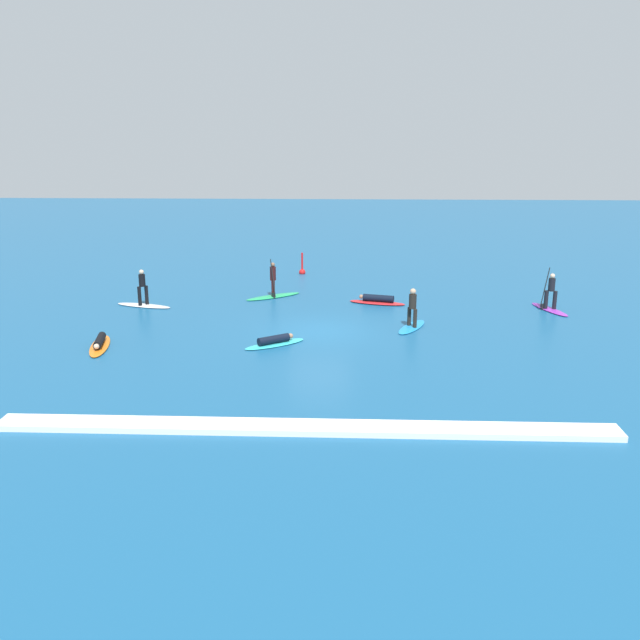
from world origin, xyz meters
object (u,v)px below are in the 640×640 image
marker_buoy (302,270)px  surfer_on_red_board (377,301)px  surfer_on_blue_board (412,316)px  surfer_on_white_board (143,297)px  surfer_on_teal_board (275,342)px  surfer_on_green_board (273,289)px  surfer_on_purple_board (550,300)px  surfer_on_orange_board (100,344)px

marker_buoy → surfer_on_red_board: bearing=-59.9°
surfer_on_blue_board → marker_buoy: surfer_on_blue_board is taller
surfer_on_white_board → surfer_on_teal_board: surfer_on_white_board is taller
surfer_on_red_board → surfer_on_green_board: bearing=2.5°
surfer_on_teal_board → surfer_on_green_board: bearing=61.3°
surfer_on_red_board → surfer_on_green_board: (-5.31, 1.19, 0.29)m
surfer_on_red_board → marker_buoy: (-4.21, 7.27, 0.07)m
surfer_on_blue_board → surfer_on_purple_board: bearing=141.3°
surfer_on_red_board → surfer_on_white_board: (-11.43, -1.00, 0.30)m
surfer_on_red_board → surfer_on_white_board: 11.48m
surfer_on_white_board → surfer_on_red_board: bearing=21.3°
surfer_on_red_board → surfer_on_teal_board: 8.27m
surfer_on_red_board → surfer_on_purple_board: surfer_on_purple_board is taller
surfer_on_orange_board → surfer_on_red_board: 13.57m
surfer_on_orange_board → surfer_on_teal_board: size_ratio=1.17×
surfer_on_white_board → marker_buoy: size_ratio=2.18×
surfer_on_red_board → surfer_on_teal_board: surfer_on_red_board is taller
surfer_on_white_board → surfer_on_orange_board: bearing=-72.4°
surfer_on_orange_board → surfer_on_white_board: 6.56m
surfer_on_red_board → surfer_on_blue_board: bearing=122.2°
surfer_on_orange_board → surfer_on_blue_board: surfer_on_blue_board is taller
surfer_on_orange_board → surfer_on_green_board: (5.96, 8.74, 0.30)m
surfer_on_white_board → surfer_on_purple_board: surfer_on_purple_board is taller
surfer_on_white_board → surfer_on_green_board: size_ratio=1.02×
surfer_on_white_board → surfer_on_green_board: (6.12, 2.19, -0.01)m
surfer_on_purple_board → surfer_on_blue_board: surfer_on_purple_board is taller
surfer_on_green_board → marker_buoy: size_ratio=2.14×
surfer_on_teal_board → surfer_on_red_board: bearing=22.9°
surfer_on_blue_board → marker_buoy: bearing=-129.0°
surfer_on_red_board → surfer_on_purple_board: (8.16, -0.97, 0.32)m
surfer_on_purple_board → surfer_on_blue_board: 7.60m
surfer_on_orange_board → marker_buoy: bearing=142.7°
surfer_on_teal_board → marker_buoy: (0.16, 14.28, 0.08)m
surfer_on_orange_board → surfer_on_white_board: surfer_on_white_board is taller
surfer_on_purple_board → marker_buoy: surfer_on_purple_board is taller
surfer_on_white_board → surfer_on_teal_board: bearing=-24.2°
surfer_on_red_board → surfer_on_purple_board: bearing=-171.6°
surfer_on_teal_board → surfer_on_blue_board: 6.32m
surfer_on_green_board → surfer_on_blue_board: bearing=104.0°
surfer_on_green_board → marker_buoy: bearing=-136.6°
surfer_on_teal_board → surfer_on_green_board: surfer_on_green_board is taller
surfer_on_purple_board → marker_buoy: bearing=37.3°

